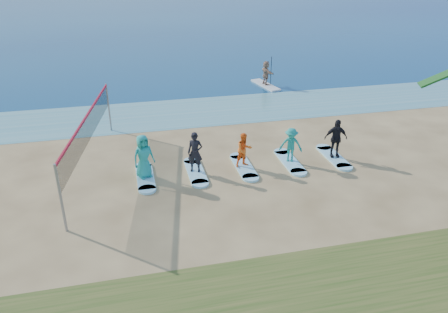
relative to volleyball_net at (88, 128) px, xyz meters
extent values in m
plane|color=tan|center=(5.27, -4.26, -1.90)|extent=(600.00, 600.00, 0.00)
plane|color=teal|center=(5.27, 6.24, -1.90)|extent=(600.00, 600.00, 0.00)
cylinder|color=gray|center=(-0.74, -4.44, -0.65)|extent=(0.09, 0.09, 2.50)
cylinder|color=gray|center=(0.74, 4.44, -0.65)|extent=(0.09, 0.09, 2.50)
cube|color=black|center=(0.00, 0.00, 0.00)|extent=(1.52, 8.88, 1.00)
cube|color=#B21328|center=(0.00, 0.00, 0.52)|extent=(1.55, 8.89, 0.10)
cube|color=silver|center=(11.13, 10.37, -1.84)|extent=(1.27, 3.08, 0.12)
imported|color=tan|center=(11.13, 10.37, -0.98)|extent=(0.70, 1.54, 1.61)
cube|color=#9FE2F6|center=(2.09, -1.29, -1.86)|extent=(0.70, 2.20, 0.09)
imported|color=teal|center=(2.09, -1.29, -0.90)|extent=(1.05, 0.88, 1.82)
cube|color=#9FE2F6|center=(4.20, -1.29, -1.86)|extent=(0.70, 2.20, 0.09)
imported|color=black|center=(4.20, -1.29, -0.95)|extent=(0.73, 0.60, 1.72)
cube|color=#9FE2F6|center=(6.30, -1.29, -1.86)|extent=(0.70, 2.20, 0.09)
imported|color=orange|center=(6.30, -1.29, -1.06)|extent=(0.84, 0.71, 1.50)
cube|color=#9FE2F6|center=(8.41, -1.29, -1.86)|extent=(0.70, 2.20, 0.09)
imported|color=teal|center=(8.41, -1.29, -1.05)|extent=(1.14, 0.94, 1.54)
cube|color=#9FE2F6|center=(10.52, -1.29, -1.86)|extent=(0.70, 2.20, 0.09)
imported|color=black|center=(10.52, -1.29, -0.94)|extent=(1.08, 0.59, 1.75)
camera|label=1|loc=(1.60, -17.47, 6.65)|focal=35.00mm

